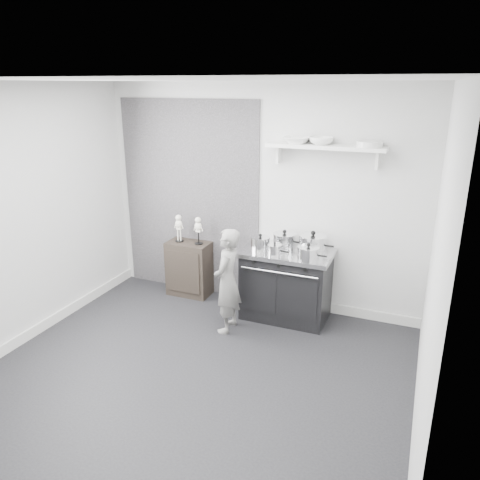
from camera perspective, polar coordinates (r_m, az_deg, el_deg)
name	(u,v)px	position (r m, az deg, el deg)	size (l,w,h in m)	color
ground	(194,374)	(4.73, -5.63, -15.93)	(4.00, 4.00, 0.00)	black
room_shell	(187,205)	(4.21, -6.46, 4.22)	(4.02, 3.62, 2.71)	beige
wall_shelf	(325,148)	(5.25, 10.37, 11.01)	(1.30, 0.26, 0.24)	white
stove	(286,284)	(5.57, 5.64, -5.35)	(1.04, 0.65, 0.84)	black
side_cabinet	(189,268)	(6.20, -6.20, -3.46)	(0.55, 0.32, 0.72)	black
child	(227,281)	(5.19, -1.56, -5.00)	(0.44, 0.29, 1.20)	gray
pot_front_left	(260,244)	(5.39, 2.49, -0.44)	(0.31, 0.22, 0.20)	silver
pot_back_left	(284,240)	(5.54, 5.43, 0.01)	(0.36, 0.27, 0.21)	silver
pot_back_right	(313,243)	(5.41, 8.85, -0.40)	(0.40, 0.32, 0.25)	silver
pot_front_right	(308,253)	(5.15, 8.32, -1.63)	(0.33, 0.24, 0.19)	silver
pot_front_center	(275,250)	(5.26, 4.26, -1.18)	(0.25, 0.17, 0.15)	silver
skeleton_full	(179,226)	(6.07, -7.47, 1.68)	(0.12, 0.07, 0.41)	silver
skeleton_torso	(198,229)	(5.94, -5.11, 1.39)	(0.12, 0.07, 0.41)	silver
bowl_large	(297,140)	(5.32, 6.94, 11.99)	(0.30, 0.30, 0.07)	white
bowl_small	(321,141)	(5.25, 9.87, 11.83)	(0.26, 0.26, 0.08)	white
plate_stack	(370,144)	(5.17, 15.51, 11.21)	(0.27, 0.27, 0.06)	silver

